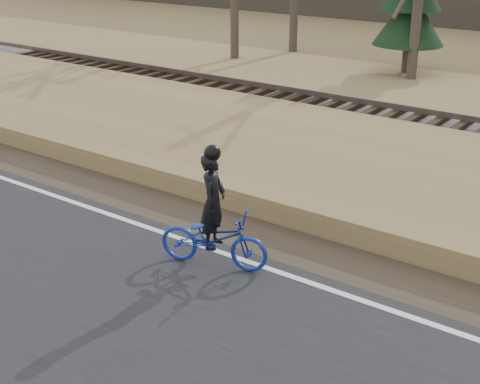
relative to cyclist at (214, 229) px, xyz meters
The scene contains 8 objects.
ground 1.22m from the cyclist, 11.84° to the left, with size 120.00×120.00×0.00m, color olive.
road 2.58m from the cyclist, 66.71° to the right, with size 120.00×6.00×0.06m, color black.
edge_line 1.24m from the cyclist, 22.41° to the left, with size 120.00×0.12×0.01m, color silver.
shoulder 1.85m from the cyclist, 54.95° to the left, with size 120.00×1.60×0.04m, color #473A2B.
embankment 4.54m from the cyclist, 77.38° to the left, with size 120.00×5.00×0.44m, color olive.
ballast 8.28m from the cyclist, 83.14° to the left, with size 120.00×3.00×0.45m, color slate.
railroad 8.27m from the cyclist, 83.14° to the left, with size 120.00×2.40×0.29m.
cyclist is the anchor object (origin of this frame).
Camera 1 is at (4.98, -7.67, 5.18)m, focal length 50.00 mm.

